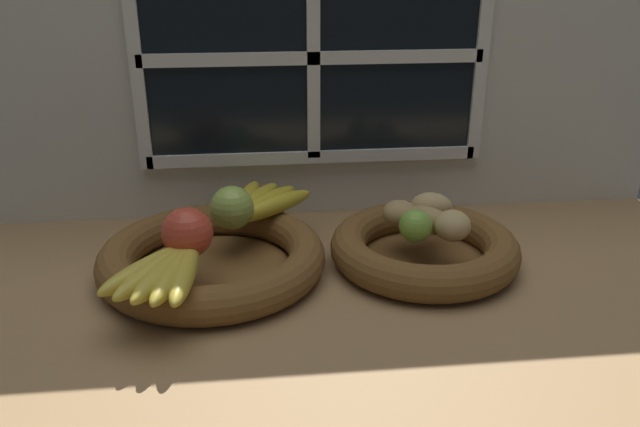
{
  "coord_description": "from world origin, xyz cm",
  "views": [
    {
      "loc": [
        -11.25,
        -90.05,
        49.46
      ],
      "look_at": [
        -1.31,
        3.61,
        9.96
      ],
      "focal_mm": 35.44,
      "sensor_mm": 36.0,
      "label": 1
    }
  ],
  "objects_px": {
    "fruit_bowl_left": "(212,258)",
    "banana_bunch_back": "(258,204)",
    "potato_oblong": "(400,213)",
    "fruit_bowl_right": "(424,248)",
    "potato_small": "(452,225)",
    "apple_green_back": "(232,208)",
    "lime_near": "(416,227)",
    "potato_large": "(426,219)",
    "apple_red_front": "(187,233)",
    "potato_back": "(431,207)",
    "banana_bunch_front": "(167,270)"
  },
  "relations": [
    {
      "from": "fruit_bowl_right",
      "to": "banana_bunch_back",
      "type": "height_order",
      "value": "banana_bunch_back"
    },
    {
      "from": "apple_green_back",
      "to": "banana_bunch_back",
      "type": "distance_m",
      "value": 0.08
    },
    {
      "from": "potato_back",
      "to": "potato_large",
      "type": "relative_size",
      "value": 0.87
    },
    {
      "from": "fruit_bowl_left",
      "to": "potato_oblong",
      "type": "relative_size",
      "value": 6.14
    },
    {
      "from": "potato_small",
      "to": "potato_oblong",
      "type": "bearing_deg",
      "value": 138.58
    },
    {
      "from": "fruit_bowl_left",
      "to": "banana_bunch_back",
      "type": "height_order",
      "value": "banana_bunch_back"
    },
    {
      "from": "potato_large",
      "to": "banana_bunch_back",
      "type": "bearing_deg",
      "value": 157.69
    },
    {
      "from": "fruit_bowl_left",
      "to": "fruit_bowl_right",
      "type": "height_order",
      "value": "same"
    },
    {
      "from": "potato_oblong",
      "to": "banana_bunch_back",
      "type": "bearing_deg",
      "value": 160.59
    },
    {
      "from": "potato_oblong",
      "to": "potato_large",
      "type": "height_order",
      "value": "same"
    },
    {
      "from": "fruit_bowl_right",
      "to": "apple_green_back",
      "type": "relative_size",
      "value": 4.31
    },
    {
      "from": "fruit_bowl_right",
      "to": "potato_back",
      "type": "height_order",
      "value": "potato_back"
    },
    {
      "from": "potato_large",
      "to": "fruit_bowl_left",
      "type": "bearing_deg",
      "value": 180.0
    },
    {
      "from": "fruit_bowl_right",
      "to": "potato_large",
      "type": "bearing_deg",
      "value": 0.0
    },
    {
      "from": "potato_oblong",
      "to": "apple_green_back",
      "type": "bearing_deg",
      "value": 176.21
    },
    {
      "from": "apple_green_back",
      "to": "lime_near",
      "type": "height_order",
      "value": "apple_green_back"
    },
    {
      "from": "apple_green_back",
      "to": "banana_bunch_front",
      "type": "height_order",
      "value": "apple_green_back"
    },
    {
      "from": "potato_back",
      "to": "apple_green_back",
      "type": "bearing_deg",
      "value": 179.68
    },
    {
      "from": "fruit_bowl_left",
      "to": "apple_red_front",
      "type": "bearing_deg",
      "value": -120.38
    },
    {
      "from": "apple_green_back",
      "to": "potato_oblong",
      "type": "height_order",
      "value": "apple_green_back"
    },
    {
      "from": "fruit_bowl_right",
      "to": "lime_near",
      "type": "distance_m",
      "value": 0.08
    },
    {
      "from": "potato_back",
      "to": "potato_oblong",
      "type": "bearing_deg",
      "value": -164.05
    },
    {
      "from": "fruit_bowl_left",
      "to": "potato_back",
      "type": "bearing_deg",
      "value": 7.02
    },
    {
      "from": "fruit_bowl_left",
      "to": "lime_near",
      "type": "xyz_separation_m",
      "value": [
        0.33,
        -0.04,
        0.06
      ]
    },
    {
      "from": "fruit_bowl_right",
      "to": "potato_oblong",
      "type": "distance_m",
      "value": 0.07
    },
    {
      "from": "apple_green_back",
      "to": "potato_small",
      "type": "xyz_separation_m",
      "value": [
        0.35,
        -0.08,
        -0.01
      ]
    },
    {
      "from": "banana_bunch_back",
      "to": "potato_oblong",
      "type": "distance_m",
      "value": 0.25
    },
    {
      "from": "apple_red_front",
      "to": "lime_near",
      "type": "relative_size",
      "value": 1.46
    },
    {
      "from": "banana_bunch_front",
      "to": "potato_oblong",
      "type": "bearing_deg",
      "value": 22.89
    },
    {
      "from": "apple_green_back",
      "to": "lime_near",
      "type": "distance_m",
      "value": 0.31
    },
    {
      "from": "fruit_bowl_left",
      "to": "apple_red_front",
      "type": "xyz_separation_m",
      "value": [
        -0.03,
        -0.05,
        0.07
      ]
    },
    {
      "from": "banana_bunch_front",
      "to": "potato_small",
      "type": "bearing_deg",
      "value": 11.96
    },
    {
      "from": "fruit_bowl_right",
      "to": "lime_near",
      "type": "relative_size",
      "value": 5.92
    },
    {
      "from": "fruit_bowl_left",
      "to": "lime_near",
      "type": "height_order",
      "value": "lime_near"
    },
    {
      "from": "fruit_bowl_left",
      "to": "banana_bunch_back",
      "type": "bearing_deg",
      "value": 55.54
    },
    {
      "from": "fruit_bowl_left",
      "to": "fruit_bowl_right",
      "type": "relative_size",
      "value": 1.17
    },
    {
      "from": "potato_oblong",
      "to": "potato_back",
      "type": "height_order",
      "value": "potato_back"
    },
    {
      "from": "fruit_bowl_left",
      "to": "apple_red_front",
      "type": "relative_size",
      "value": 4.72
    },
    {
      "from": "potato_small",
      "to": "banana_bunch_back",
      "type": "bearing_deg",
      "value": 154.63
    },
    {
      "from": "potato_back",
      "to": "lime_near",
      "type": "height_order",
      "value": "lime_near"
    },
    {
      "from": "banana_bunch_back",
      "to": "lime_near",
      "type": "xyz_separation_m",
      "value": [
        0.25,
        -0.15,
        0.01
      ]
    },
    {
      "from": "potato_oblong",
      "to": "banana_bunch_front",
      "type": "bearing_deg",
      "value": -157.11
    },
    {
      "from": "banana_bunch_back",
      "to": "lime_near",
      "type": "distance_m",
      "value": 0.29
    },
    {
      "from": "potato_large",
      "to": "fruit_bowl_right",
      "type": "bearing_deg",
      "value": 0.0
    },
    {
      "from": "fruit_bowl_left",
      "to": "potato_large",
      "type": "height_order",
      "value": "potato_large"
    },
    {
      "from": "fruit_bowl_right",
      "to": "potato_back",
      "type": "relative_size",
      "value": 4.38
    },
    {
      "from": "potato_small",
      "to": "lime_near",
      "type": "relative_size",
      "value": 1.15
    },
    {
      "from": "fruit_bowl_right",
      "to": "apple_green_back",
      "type": "height_order",
      "value": "apple_green_back"
    },
    {
      "from": "fruit_bowl_right",
      "to": "potato_oblong",
      "type": "xyz_separation_m",
      "value": [
        -0.04,
        0.03,
        0.05
      ]
    },
    {
      "from": "apple_red_front",
      "to": "potato_oblong",
      "type": "distance_m",
      "value": 0.36
    }
  ]
}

